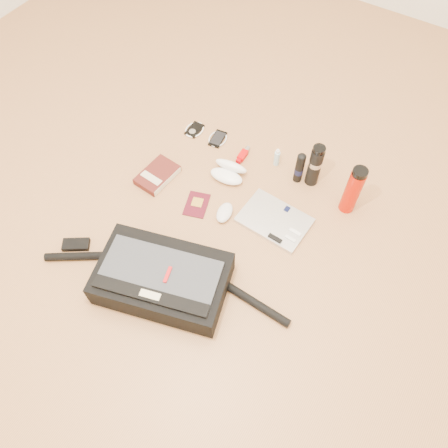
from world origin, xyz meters
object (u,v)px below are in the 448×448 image
Objects in this scene: book at (158,175)px; thermos_red at (353,190)px; laptop at (275,220)px; messenger_bag at (162,278)px; thermos_black at (315,165)px.

thermos_red is (0.82, 0.31, 0.11)m from book.
laptop is 1.48× the size of book.
thermos_black is at bearing 55.50° from messenger_bag.
thermos_red is (0.23, 0.24, 0.12)m from laptop.
book is 0.89× the size of thermos_black.
thermos_red is at bearing 41.99° from messenger_bag.
book is at bearing 113.28° from messenger_bag.
thermos_red is (0.20, -0.05, 0.01)m from thermos_black.
messenger_bag is at bearing -108.43° from thermos_black.
thermos_black reaches higher than laptop.
book is at bearing -169.90° from laptop.
laptop is 0.35m from thermos_red.
thermos_red is at bearing 48.22° from laptop.
thermos_black is at bearing 85.80° from laptop.
laptop is 1.17× the size of thermos_red.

